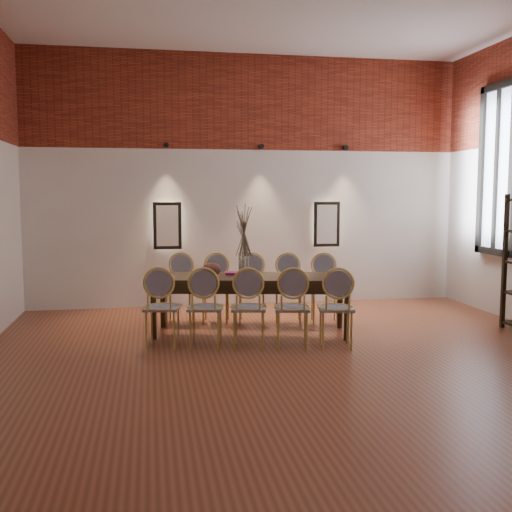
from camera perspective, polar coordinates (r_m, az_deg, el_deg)
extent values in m
cube|color=brown|center=(6.53, 4.35, -10.18)|extent=(7.00, 7.00, 0.02)
cube|color=silver|center=(9.75, -0.81, 7.12)|extent=(7.00, 0.10, 4.00)
cube|color=silver|center=(2.98, 22.21, 9.28)|extent=(7.00, 0.10, 4.00)
cube|color=maroon|center=(9.79, -0.75, 14.47)|extent=(7.00, 0.02, 1.50)
cube|color=#FFEAC6|center=(9.54, -8.44, 2.88)|extent=(0.36, 0.06, 0.66)
cube|color=#FFEAC6|center=(9.96, 6.70, 3.03)|extent=(0.36, 0.06, 0.66)
cylinder|color=black|center=(9.52, -8.56, 10.40)|extent=(0.08, 0.10, 0.08)
cylinder|color=black|center=(9.68, 0.50, 10.39)|extent=(0.08, 0.10, 0.08)
cylinder|color=black|center=(10.04, 8.51, 10.17)|extent=(0.08, 0.10, 0.08)
cube|color=silver|center=(9.52, 22.04, 7.62)|extent=(0.02, 0.78, 2.38)
cube|color=black|center=(9.51, 21.94, 7.63)|extent=(0.08, 0.90, 2.50)
cube|color=black|center=(9.51, 21.94, 7.63)|extent=(0.06, 0.06, 2.40)
cube|color=#392714|center=(7.74, -0.52, -4.67)|extent=(2.66, 1.30, 0.75)
cylinder|color=silver|center=(7.66, -1.15, -0.81)|extent=(0.14, 0.14, 0.30)
ellipsoid|color=#5A2C1F|center=(7.65, -4.26, -1.29)|extent=(0.24, 0.24, 0.18)
cube|color=#94196E|center=(7.84, -1.94, -1.65)|extent=(0.29, 0.23, 0.03)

